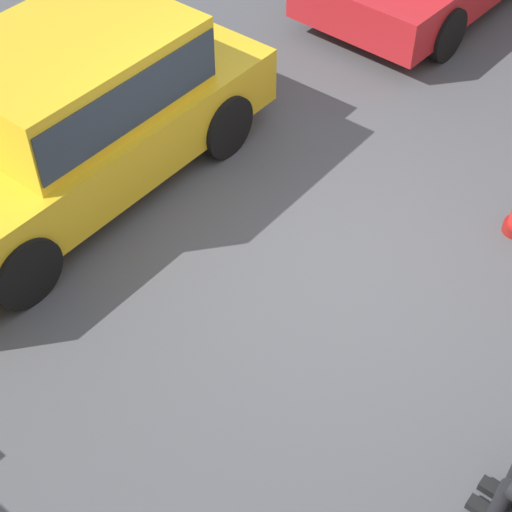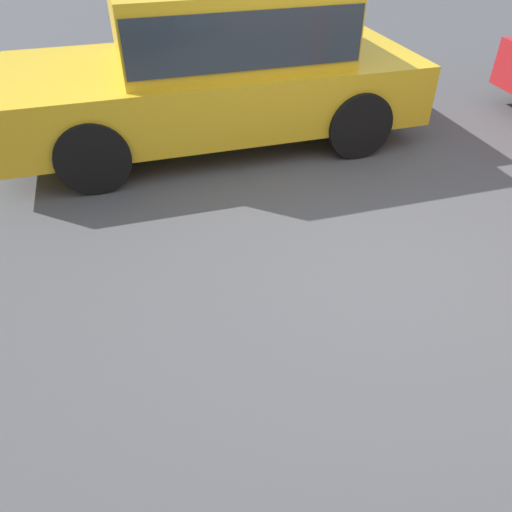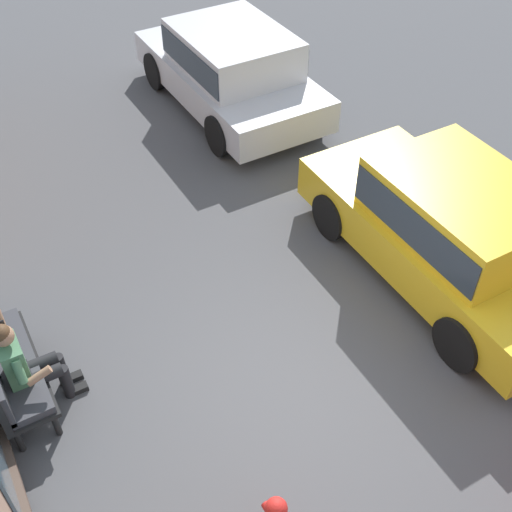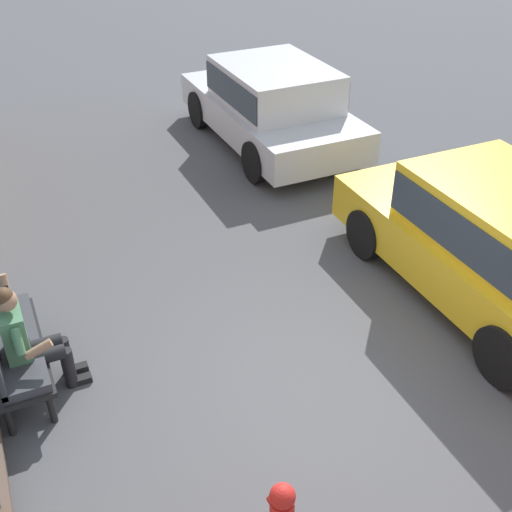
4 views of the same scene
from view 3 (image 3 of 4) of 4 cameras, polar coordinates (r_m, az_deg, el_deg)
name	(u,v)px [view 3 (image 3 of 4)]	position (r m, az deg, el deg)	size (l,w,h in m)	color
ground_plane	(301,380)	(7.49, 4.04, -10.97)	(60.00, 60.00, 0.00)	#4C4C4F
bench	(2,365)	(7.43, -21.61, -8.97)	(1.61, 0.55, 0.97)	black
person_on_phone	(25,363)	(7.18, -19.82, -8.92)	(0.73, 0.74, 1.31)	black
parked_car_mid	(451,225)	(8.41, 16.98, 2.61)	(4.19, 1.89, 1.54)	gold
parked_car_far	(231,66)	(11.70, -2.24, 16.53)	(4.16, 2.02, 1.48)	silver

